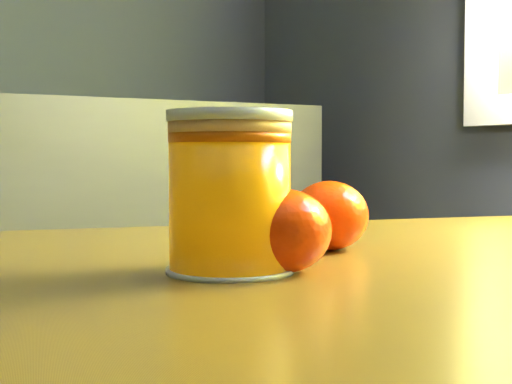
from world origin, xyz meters
TOP-DOWN VIEW (x-y plane):
  - table at (0.96, 0.13)m, footprint 1.04×0.82m
  - juice_glass at (0.82, 0.14)m, footprint 0.09×0.09m
  - orange_front at (0.85, 0.12)m, footprint 0.09×0.09m
  - orange_back at (0.95, 0.21)m, footprint 0.08×0.08m

SIDE VIEW (x-z plane):
  - table at x=0.96m, z-range 0.26..0.95m
  - orange_front at x=0.85m, z-range 0.69..0.75m
  - orange_back at x=0.95m, z-range 0.69..0.76m
  - juice_glass at x=0.82m, z-range 0.69..0.81m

